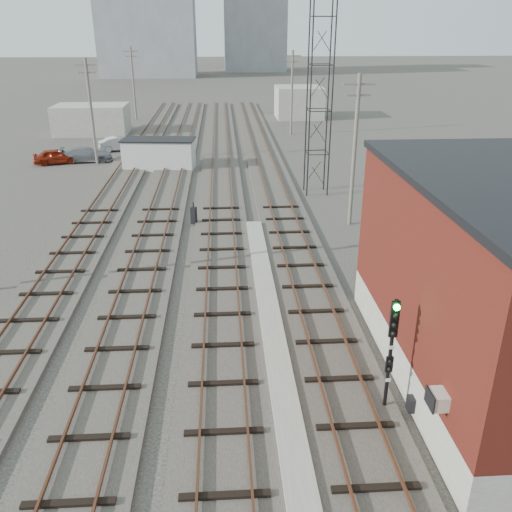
{
  "coord_description": "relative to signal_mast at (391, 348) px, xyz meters",
  "views": [
    {
      "loc": [
        -1.35,
        -3.51,
        11.52
      ],
      "look_at": [
        0.02,
        18.18,
        2.2
      ],
      "focal_mm": 38.0,
      "sensor_mm": 36.0,
      "label": 1
    }
  ],
  "objects": [
    {
      "name": "track_mid_left",
      "position": [
        -9.2,
        28.63,
        -2.26
      ],
      "size": [
        3.2,
        90.0,
        0.39
      ],
      "color": "#332D28",
      "rests_on": "ground"
    },
    {
      "name": "car_silver",
      "position": [
        -15.05,
        40.31,
        -1.68
      ],
      "size": [
        4.4,
        2.51,
        1.37
      ],
      "primitive_type": "imported",
      "rotation": [
        0.0,
        0.0,
        1.84
      ],
      "color": "#A8AAB0",
      "rests_on": "ground"
    },
    {
      "name": "shed_left",
      "position": [
        -19.7,
        49.63,
        -0.76
      ],
      "size": [
        8.0,
        5.0,
        3.2
      ],
      "primitive_type": "cube",
      "color": "gray",
      "rests_on": "ground"
    },
    {
      "name": "apartment_left",
      "position": [
        -21.7,
        124.63,
        12.64
      ],
      "size": [
        22.0,
        14.0,
        30.0
      ],
      "primitive_type": "cube",
      "color": "gray",
      "rests_on": "ground"
    },
    {
      "name": "track_mid_right",
      "position": [
        -5.2,
        28.63,
        -2.26
      ],
      "size": [
        3.2,
        90.0,
        0.39
      ],
      "color": "#332D28",
      "rests_on": "ground"
    },
    {
      "name": "utility_pole_left_c",
      "position": [
        -16.2,
        59.63,
        2.43
      ],
      "size": [
        1.8,
        0.24,
        9.0
      ],
      "color": "#595147",
      "rests_on": "ground"
    },
    {
      "name": "shed_right",
      "position": [
        5.3,
        59.63,
        -0.36
      ],
      "size": [
        6.0,
        6.0,
        4.0
      ],
      "primitive_type": "cube",
      "color": "gray",
      "rests_on": "ground"
    },
    {
      "name": "brick_building",
      "position": [
        3.8,
        1.63,
        1.27
      ],
      "size": [
        6.54,
        12.2,
        7.22
      ],
      "color": "gray",
      "rests_on": "ground"
    },
    {
      "name": "ground",
      "position": [
        -3.7,
        49.63,
        -2.36
      ],
      "size": [
        320.0,
        320.0,
        0.0
      ],
      "primitive_type": "plane",
      "color": "#282621",
      "rests_on": "ground"
    },
    {
      "name": "platform_curb",
      "position": [
        -3.2,
        3.63,
        -2.23
      ],
      "size": [
        0.9,
        28.0,
        0.26
      ],
      "primitive_type": "cube",
      "color": "gray",
      "rests_on": "ground"
    },
    {
      "name": "car_red",
      "position": [
        -19.84,
        35.09,
        -1.69
      ],
      "size": [
        4.23,
        2.62,
        1.34
      ],
      "primitive_type": "imported",
      "rotation": [
        0.0,
        0.0,
        1.85
      ],
      "color": "maroon",
      "rests_on": "ground"
    },
    {
      "name": "signal_mast",
      "position": [
        0.0,
        0.0,
        0.0
      ],
      "size": [
        0.4,
        0.41,
        4.02
      ],
      "color": "gray",
      "rests_on": "ground"
    },
    {
      "name": "utility_pole_right_a",
      "position": [
        2.8,
        17.63,
        2.43
      ],
      "size": [
        1.8,
        0.24,
        9.0
      ],
      "color": "#595147",
      "rests_on": "ground"
    },
    {
      "name": "car_grey",
      "position": [
        -17.34,
        35.72,
        -1.7
      ],
      "size": [
        4.7,
        2.31,
        1.32
      ],
      "primitive_type": "imported",
      "rotation": [
        0.0,
        0.0,
        1.68
      ],
      "color": "slate",
      "rests_on": "ground"
    },
    {
      "name": "site_trailer",
      "position": [
        -10.44,
        32.68,
        -1.06
      ],
      "size": [
        6.36,
        3.27,
        2.58
      ],
      "rotation": [
        0.0,
        0.0,
        -0.1
      ],
      "color": "silver",
      "rests_on": "ground"
    },
    {
      "name": "lattice_tower",
      "position": [
        1.8,
        24.63,
        5.14
      ],
      "size": [
        1.6,
        1.6,
        15.0
      ],
      "color": "black",
      "rests_on": "ground"
    },
    {
      "name": "apartment_right",
      "position": [
        4.3,
        139.63,
        10.64
      ],
      "size": [
        16.0,
        12.0,
        26.0
      ],
      "primitive_type": "cube",
      "color": "gray",
      "rests_on": "ground"
    },
    {
      "name": "utility_pole_right_b",
      "position": [
        2.8,
        47.63,
        2.43
      ],
      "size": [
        1.8,
        0.24,
        9.0
      ],
      "color": "#595147",
      "rests_on": "ground"
    },
    {
      "name": "track_right",
      "position": [
        -1.2,
        28.63,
        -2.26
      ],
      "size": [
        3.2,
        90.0,
        0.39
      ],
      "color": "#332D28",
      "rests_on": "ground"
    },
    {
      "name": "switch_stand",
      "position": [
        -6.89,
        18.07,
        -1.71
      ],
      "size": [
        0.41,
        0.41,
        1.38
      ],
      "rotation": [
        0.0,
        0.0,
        -0.36
      ],
      "color": "black",
      "rests_on": "ground"
    },
    {
      "name": "track_left",
      "position": [
        -13.2,
        28.63,
        -2.26
      ],
      "size": [
        3.2,
        90.0,
        0.39
      ],
      "color": "#332D28",
      "rests_on": "ground"
    },
    {
      "name": "utility_pole_left_b",
      "position": [
        -16.2,
        34.63,
        2.43
      ],
      "size": [
        1.8,
        0.24,
        9.0
      ],
      "color": "#595147",
      "rests_on": "ground"
    }
  ]
}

